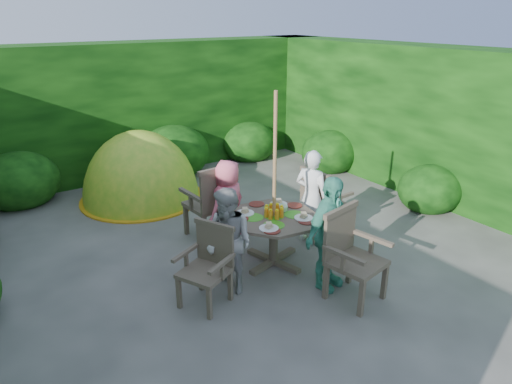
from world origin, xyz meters
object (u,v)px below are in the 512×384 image
parasol_pole (274,183)px  child_front (329,234)px  patio_table (274,224)px  garden_chair_back (213,201)px  garden_chair_left (208,264)px  garden_chair_front (351,254)px  child_left (229,242)px  dome_tent (143,199)px  child_right (311,197)px  child_back (228,203)px  garden_chair_right (322,201)px

parasol_pole → child_front: parasol_pole is taller
child_front → patio_table: bearing=90.5°
patio_table → garden_chair_back: 1.09m
garden_chair_left → garden_chair_front: (1.36, -0.79, 0.07)m
garden_chair_front → child_left: child_left is taller
patio_table → garden_chair_front: 1.09m
patio_table → dome_tent: 3.14m
parasol_pole → child_left: size_ratio=1.78×
patio_table → child_right: size_ratio=1.04×
garden_chair_left → child_right: bearing=78.0°
parasol_pole → garden_chair_back: bearing=105.7°
parasol_pole → dome_tent: (-0.61, 3.03, -1.10)m
parasol_pole → child_back: 0.94m
patio_table → child_front: (0.20, -0.78, 0.12)m
child_left → child_back: (0.57, 0.98, -0.01)m
garden_chair_front → garden_chair_left: bearing=138.7°
garden_chair_right → child_front: size_ratio=0.71×
garden_chair_right → garden_chair_back: bearing=57.1°
garden_chair_back → child_left: 1.34m
garden_chair_left → garden_chair_back: (0.78, 1.31, 0.10)m
garden_chair_right → child_left: 1.90m
garden_chair_right → garden_chair_left: size_ratio=1.11×
garden_chair_left → garden_chair_back: garden_chair_back is taller
garden_chair_left → dome_tent: size_ratio=0.36×
parasol_pole → child_right: bearing=14.8°
garden_chair_left → child_left: size_ratio=0.70×
garden_chair_front → dome_tent: (-0.90, 4.08, -0.53)m
garden_chair_left → child_front: size_ratio=0.64×
patio_table → garden_chair_back: bearing=105.9°
garden_chair_right → child_left: size_ratio=0.78×
garden_chair_right → garden_chair_front: garden_chair_front is taller
dome_tent → child_right: bearing=-50.3°
garden_chair_back → garden_chair_front: garden_chair_back is taller
garden_chair_left → dome_tent: bearing=145.8°
child_right → child_left: (-1.55, -0.41, -0.05)m
patio_table → child_back: bearing=105.1°
child_back → garden_chair_right: bearing=142.3°
garden_chair_back → garden_chair_front: size_ratio=1.06×
patio_table → parasol_pole: parasol_pole is taller
patio_table → garden_chair_left: bearing=-166.0°
garden_chair_right → child_back: size_ratio=0.79×
child_back → child_front: (0.41, -1.55, 0.08)m
garden_chair_back → child_right: (1.07, -0.84, 0.10)m
parasol_pole → garden_chair_right: parasol_pole is taller
child_right → garden_chair_right: bearing=-92.5°
garden_chair_left → child_right: 1.92m
garden_chair_right → parasol_pole: bearing=101.9°
parasol_pole → garden_chair_front: (0.28, -1.05, -0.57)m
parasol_pole → garden_chair_front: bearing=-74.9°
child_left → child_front: bearing=41.3°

